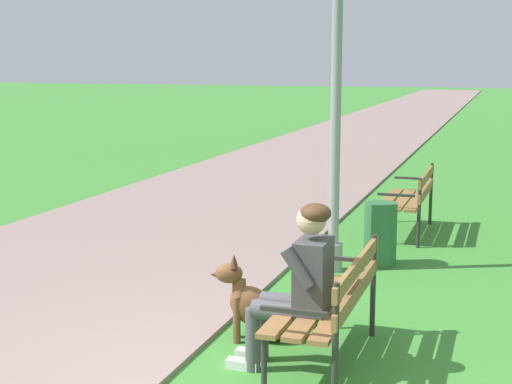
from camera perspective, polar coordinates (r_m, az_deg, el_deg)
paved_path at (r=28.81m, az=10.19°, el=5.42°), size 4.20×60.00×0.04m
park_bench_near at (r=5.57m, az=5.81°, el=-8.06°), size 0.55×1.50×0.85m
park_bench_mid at (r=9.88m, az=11.72°, el=-0.26°), size 0.55×1.50×0.85m
person_seated_on_near_bench at (r=5.40m, az=3.24°, el=-6.74°), size 0.74×0.49×1.25m
dog_brown at (r=6.10m, az=0.19°, el=-8.90°), size 0.80×0.43×0.71m
lamp_post_near at (r=7.85m, az=6.16°, el=10.56°), size 0.24×0.24×4.49m
litter_bin at (r=8.36m, az=9.42°, el=-3.17°), size 0.36×0.36×0.70m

